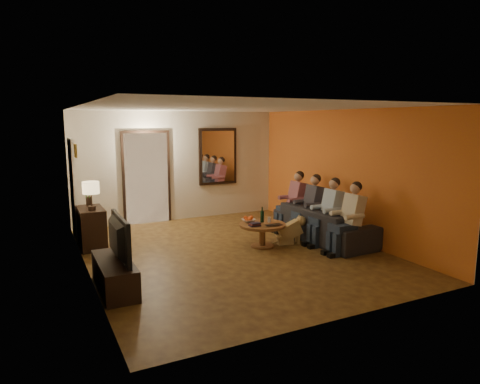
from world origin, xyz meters
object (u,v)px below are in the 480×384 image
tv (113,239)px  person_b (329,214)px  person_c (311,208)px  sofa (323,224)px  dresser (92,228)px  table_lamp (91,196)px  tv_stand (115,275)px  person_a (350,221)px  person_d (294,203)px  bowl (249,221)px  coffee_table (262,235)px  dog (290,230)px  wine_bottle (262,214)px  laptop (275,226)px

tv → person_b: person_b is taller
person_c → sofa: bearing=-71.6°
dresser → person_b: size_ratio=0.71×
table_lamp → tv_stand: (0.00, -2.10, -0.81)m
person_a → person_c: (0.00, 1.20, 0.00)m
person_d → person_b: bearing=-90.0°
person_c → bowl: bearing=177.9°
tv_stand → coffee_table: bearing=17.4°
dresser → table_lamp: (0.00, -0.22, 0.65)m
person_a → dog: bearing=123.6°
tv_stand → wine_bottle: (2.96, 1.01, 0.39)m
sofa → laptop: bearing=94.7°
person_d → tv: bearing=-157.9°
person_a → bowl: bearing=138.4°
tv → laptop: 3.09m
person_a → wine_bottle: size_ratio=3.87×
dresser → laptop: size_ratio=2.58×
tv → laptop: tv is taller
dresser → person_d: size_ratio=0.71×
person_b → laptop: (-1.13, 0.15, -0.14)m
tv_stand → tv: tv is taller
tv_stand → sofa: size_ratio=0.56×
tv_stand → wine_bottle: 3.15m
table_lamp → dresser: bearing=90.0°
table_lamp → tv_stand: size_ratio=0.42×
table_lamp → sofa: table_lamp is taller
coffee_table → sofa: bearing=-5.6°
dog → wine_bottle: wine_bottle is taller
tv → person_a: person_a is taller
table_lamp → laptop: bearing=-26.1°
table_lamp → bowl: table_lamp is taller
person_a → dog: person_a is taller
person_d → dog: size_ratio=2.14×
bowl → person_b: bearing=-24.8°
tv_stand → laptop: 3.08m
sofa → wine_bottle: 1.33m
table_lamp → tv: size_ratio=0.49×
bowl → tv: bearing=-157.5°
person_c → laptop: 1.22m
table_lamp → tv_stand: 2.25m
sofa → person_d: 0.94m
dresser → wine_bottle: size_ratio=2.74×
person_c → dog: bearing=-160.4°
wine_bottle → tv: bearing=-161.1°
bowl → laptop: 0.57m
coffee_table → laptop: (0.10, -0.28, 0.24)m
coffee_table → wine_bottle: wine_bottle is taller
dresser → laptop: 3.45m
person_d → bowl: 1.52m
person_b → dog: person_b is taller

